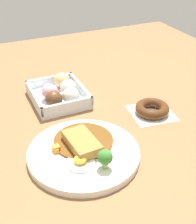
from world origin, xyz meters
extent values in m
plane|color=brown|center=(0.00, 0.00, 0.00)|extent=(1.60, 1.60, 0.00)
cylinder|color=white|center=(-0.10, 0.02, 0.01)|extent=(0.27, 0.27, 0.02)
cylinder|color=brown|center=(-0.07, 0.01, 0.02)|extent=(0.15, 0.15, 0.01)
cube|color=#A87538|center=(-0.09, 0.02, 0.04)|extent=(0.11, 0.07, 0.02)
cylinder|color=white|center=(-0.14, 0.05, 0.02)|extent=(0.07, 0.07, 0.00)
ellipsoid|color=yellow|center=(-0.14, 0.05, 0.03)|extent=(0.03, 0.03, 0.02)
cylinder|color=#8CB766|center=(-0.18, 0.00, 0.03)|extent=(0.01, 0.01, 0.02)
sphere|color=#387A2D|center=(-0.18, 0.00, 0.05)|extent=(0.04, 0.04, 0.04)
cube|color=orange|center=(-0.07, 0.08, 0.03)|extent=(0.02, 0.02, 0.02)
cube|color=orange|center=(-0.08, 0.08, 0.02)|extent=(0.01, 0.01, 0.01)
cube|color=silver|center=(0.19, -0.01, 0.01)|extent=(0.19, 0.16, 0.01)
cube|color=silver|center=(0.10, -0.01, 0.03)|extent=(0.01, 0.16, 0.03)
cube|color=silver|center=(0.28, -0.01, 0.03)|extent=(0.01, 0.16, 0.03)
cube|color=silver|center=(0.19, -0.09, 0.03)|extent=(0.19, 0.01, 0.03)
cube|color=silver|center=(0.19, 0.07, 0.03)|extent=(0.19, 0.01, 0.03)
sphere|color=silver|center=(0.14, -0.03, 0.04)|extent=(0.05, 0.05, 0.05)
sphere|color=#EFE5C6|center=(0.19, -0.04, 0.04)|extent=(0.05, 0.05, 0.05)
sphere|color=#DBB77A|center=(0.25, -0.04, 0.04)|extent=(0.05, 0.05, 0.05)
sphere|color=brown|center=(0.14, 0.02, 0.04)|extent=(0.05, 0.05, 0.05)
sphere|color=pink|center=(0.19, 0.02, 0.04)|extent=(0.05, 0.05, 0.05)
cube|color=white|center=(0.00, -0.24, 0.00)|extent=(0.14, 0.14, 0.00)
torus|color=#4C2B14|center=(0.00, -0.24, 0.02)|extent=(0.10, 0.10, 0.03)
camera|label=1|loc=(-0.66, 0.23, 0.50)|focal=50.24mm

